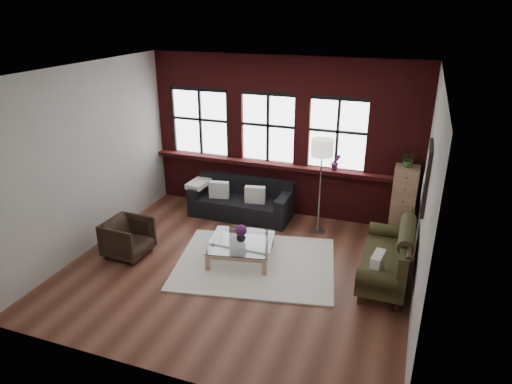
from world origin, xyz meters
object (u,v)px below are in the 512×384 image
(vintage_settee, at_px, (385,254))
(floor_lamp, at_px, (320,184))
(vase, at_px, (241,237))
(dark_sofa, at_px, (241,199))
(armchair, at_px, (128,238))
(coffee_table, at_px, (241,250))
(drawer_chest, at_px, (403,203))

(vintage_settee, bearing_deg, floor_lamp, 135.91)
(vase, distance_m, floor_lamp, 1.86)
(dark_sofa, height_order, floor_lamp, floor_lamp)
(dark_sofa, xyz_separation_m, armchair, (-1.26, -2.14, -0.04))
(dark_sofa, distance_m, vase, 1.73)
(floor_lamp, bearing_deg, vase, -124.77)
(coffee_table, bearing_deg, vase, 180.00)
(armchair, xyz_separation_m, floor_lamp, (2.91, 1.99, 0.66))
(armchair, height_order, vase, armchair)
(dark_sofa, distance_m, vintage_settee, 3.33)
(vintage_settee, relative_size, drawer_chest, 1.28)
(vase, bearing_deg, floor_lamp, 55.23)
(dark_sofa, bearing_deg, armchair, -120.58)
(vintage_settee, xyz_separation_m, floor_lamp, (-1.35, 1.30, 0.52))
(dark_sofa, distance_m, drawer_chest, 3.16)
(vintage_settee, relative_size, vase, 10.68)
(armchair, height_order, coffee_table, armchair)
(drawer_chest, bearing_deg, vintage_settee, -95.23)
(vintage_settee, bearing_deg, vase, -176.20)
(dark_sofa, distance_m, floor_lamp, 1.77)
(vintage_settee, xyz_separation_m, coffee_table, (-2.36, -0.16, -0.30))
(dark_sofa, distance_m, armchair, 2.48)
(drawer_chest, xyz_separation_m, floor_lamp, (-1.49, -0.32, 0.30))
(vase, bearing_deg, dark_sofa, 111.53)
(vintage_settee, height_order, floor_lamp, floor_lamp)
(vase, bearing_deg, coffee_table, 0.00)
(coffee_table, relative_size, floor_lamp, 0.53)
(armchair, distance_m, floor_lamp, 3.59)
(vintage_settee, bearing_deg, dark_sofa, 154.09)
(coffee_table, bearing_deg, armchair, -164.50)
(coffee_table, bearing_deg, dark_sofa, 111.53)
(coffee_table, distance_m, vase, 0.26)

